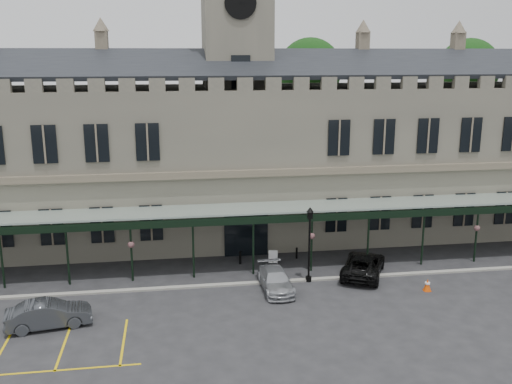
{
  "coord_description": "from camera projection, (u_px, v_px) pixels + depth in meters",
  "views": [
    {
      "loc": [
        -5.2,
        -28.58,
        14.53
      ],
      "look_at": [
        0.0,
        6.0,
        6.0
      ],
      "focal_mm": 40.0,
      "sensor_mm": 36.0,
      "label": 1
    }
  ],
  "objects": [
    {
      "name": "ground",
      "position": [
        272.0,
        322.0,
        31.65
      ],
      "size": [
        140.0,
        140.0,
        0.0
      ],
      "primitive_type": "plane",
      "color": "#242426"
    },
    {
      "name": "station_building",
      "position": [
        238.0,
        157.0,
        45.4
      ],
      "size": [
        60.0,
        10.36,
        17.3
      ],
      "color": "#5C584C",
      "rests_on": "ground"
    },
    {
      "name": "clock_tower",
      "position": [
        237.0,
        72.0,
        43.91
      ],
      "size": [
        5.6,
        5.6,
        24.8
      ],
      "color": "#5C584C",
      "rests_on": "ground"
    },
    {
      "name": "canopy",
      "position": [
        253.0,
        239.0,
        38.25
      ],
      "size": [
        50.0,
        4.1,
        4.3
      ],
      "color": "#8C9E93",
      "rests_on": "ground"
    },
    {
      "name": "kerb",
      "position": [
        257.0,
        283.0,
        36.92
      ],
      "size": [
        60.0,
        0.4,
        0.12
      ],
      "primitive_type": "cube",
      "color": "gray",
      "rests_on": "ground"
    },
    {
      "name": "tree_behind_mid",
      "position": [
        310.0,
        72.0,
        53.79
      ],
      "size": [
        6.0,
        6.0,
        16.0
      ],
      "color": "#332314",
      "rests_on": "ground"
    },
    {
      "name": "tree_behind_right",
      "position": [
        468.0,
        71.0,
        56.1
      ],
      "size": [
        6.0,
        6.0,
        16.0
      ],
      "color": "#332314",
      "rests_on": "ground"
    },
    {
      "name": "lamp_post_mid",
      "position": [
        309.0,
        238.0,
        36.62
      ],
      "size": [
        0.48,
        0.48,
        5.04
      ],
      "color": "black",
      "rests_on": "ground"
    },
    {
      "name": "traffic_cone",
      "position": [
        427.0,
        285.0,
        35.74
      ],
      "size": [
        0.49,
        0.49,
        0.78
      ],
      "rotation": [
        0.0,
        0.0,
        -0.23
      ],
      "color": "#DD4706",
      "rests_on": "ground"
    },
    {
      "name": "sign_board",
      "position": [
        273.0,
        258.0,
        40.06
      ],
      "size": [
        0.63,
        0.2,
        1.09
      ],
      "rotation": [
        0.0,
        0.0,
        -0.25
      ],
      "color": "black",
      "rests_on": "ground"
    },
    {
      "name": "bollard_left",
      "position": [
        240.0,
        258.0,
        40.28
      ],
      "size": [
        0.17,
        0.17,
        0.94
      ],
      "primitive_type": "cylinder",
      "color": "black",
      "rests_on": "ground"
    },
    {
      "name": "bollard_right",
      "position": [
        297.0,
        253.0,
        41.38
      ],
      "size": [
        0.15,
        0.15,
        0.82
      ],
      "primitive_type": "cylinder",
      "color": "black",
      "rests_on": "ground"
    },
    {
      "name": "car_left_b",
      "position": [
        49.0,
        314.0,
        30.94
      ],
      "size": [
        4.72,
        2.37,
        1.48
      ],
      "primitive_type": "imported",
      "rotation": [
        0.0,
        0.0,
        1.76
      ],
      "color": "#34373B",
      "rests_on": "ground"
    },
    {
      "name": "car_taxi",
      "position": [
        276.0,
        280.0,
        35.84
      ],
      "size": [
        1.94,
        4.51,
        1.3
      ],
      "primitive_type": "imported",
      "rotation": [
        0.0,
        0.0,
        0.03
      ],
      "color": "#989A9F",
      "rests_on": "ground"
    },
    {
      "name": "car_van",
      "position": [
        363.0,
        265.0,
        38.2
      ],
      "size": [
        4.58,
        5.86,
        1.48
      ],
      "primitive_type": "imported",
      "rotation": [
        0.0,
        0.0,
        2.68
      ],
      "color": "black",
      "rests_on": "ground"
    }
  ]
}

